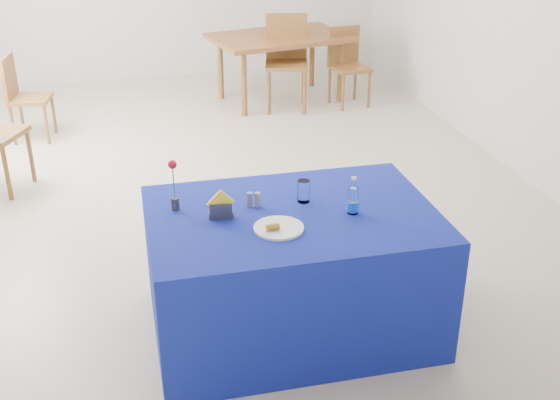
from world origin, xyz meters
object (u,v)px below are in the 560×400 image
object	(u,v)px
blue_table	(292,271)
water_bottle	(353,201)
oak_table	(280,42)
chair_bg_right	(347,60)
plate	(279,228)
chair_bg_left	(286,55)
chair_win_b	(21,92)

from	to	relation	value
blue_table	water_bottle	xyz separation A→B (m)	(0.32, -0.08, 0.45)
oak_table	chair_bg_right	xyz separation A→B (m)	(0.71, -0.30, -0.18)
plate	water_bottle	xyz separation A→B (m)	(0.44, 0.10, 0.06)
chair_bg_left	chair_win_b	distance (m)	2.81
water_bottle	chair_win_b	bearing A→B (deg)	119.54
chair_bg_left	chair_bg_right	distance (m)	0.70
oak_table	chair_bg_right	bearing A→B (deg)	-23.10
water_bottle	chair_bg_left	size ratio (longest dim) A/B	0.21
blue_table	oak_table	size ratio (longest dim) A/B	0.95
water_bottle	oak_table	bearing A→B (deg)	81.87
blue_table	chair_bg_left	distance (m)	4.23
water_bottle	chair_bg_left	bearing A→B (deg)	81.22
chair_bg_left	blue_table	bearing A→B (deg)	-90.31
chair_bg_right	chair_win_b	distance (m)	3.49
plate	chair_bg_right	xyz separation A→B (m)	(1.78, 4.25, -0.27)
blue_table	chair_win_b	world-z (taller)	chair_win_b
plate	blue_table	world-z (taller)	plate
blue_table	chair_bg_left	world-z (taller)	chair_bg_left
plate	chair_bg_left	world-z (taller)	chair_bg_left
plate	oak_table	size ratio (longest dim) A/B	0.16
blue_table	chair_bg_right	distance (m)	4.40
blue_table	water_bottle	bearing A→B (deg)	-13.27
oak_table	chair_bg_right	world-z (taller)	chair_bg_right
blue_table	chair_bg_right	xyz separation A→B (m)	(1.66, 4.07, 0.12)
plate	chair_bg_right	world-z (taller)	chair_bg_right
plate	chair_win_b	xyz separation A→B (m)	(-1.69, 3.86, -0.28)
water_bottle	chair_win_b	xyz separation A→B (m)	(-2.13, 3.76, -0.34)
chair_bg_left	chair_bg_right	size ratio (longest dim) A/B	1.18
chair_bg_right	chair_win_b	size ratio (longest dim) A/B	1.03
oak_table	chair_bg_left	size ratio (longest dim) A/B	1.64
water_bottle	chair_win_b	world-z (taller)	water_bottle
blue_table	chair_bg_left	xyz separation A→B (m)	(0.97, 4.11, 0.21)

